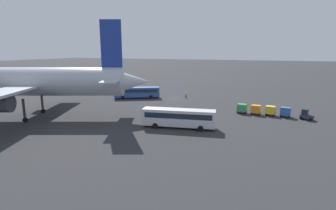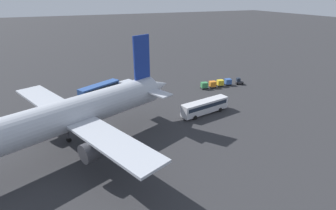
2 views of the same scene
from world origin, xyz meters
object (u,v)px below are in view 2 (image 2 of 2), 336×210
object	(u,v)px
shuttle_bus_far	(205,106)
shuttle_bus_near	(99,89)
cargo_cart_blue	(228,82)
cargo_cart_green	(204,85)
airplane	(65,117)
baggage_tug	(239,81)
cargo_cart_yellow	(220,83)
worker_person	(137,81)
cargo_cart_orange	(213,84)

from	to	relation	value
shuttle_bus_far	shuttle_bus_near	bearing A→B (deg)	-57.95
shuttle_bus_far	cargo_cart_blue	xyz separation A→B (m)	(-17.87, -15.76, -0.83)
shuttle_bus_near	cargo_cart_blue	size ratio (longest dim) A/B	5.70
cargo_cart_blue	cargo_cart_green	bearing A→B (deg)	0.41
airplane	baggage_tug	world-z (taller)	airplane
airplane	shuttle_bus_near	size ratio (longest dim) A/B	3.90
shuttle_bus_near	baggage_tug	bearing A→B (deg)	140.37
cargo_cart_blue	cargo_cart_green	world-z (taller)	same
shuttle_bus_near	cargo_cart_yellow	xyz separation A→B (m)	(-36.36, 7.33, -0.71)
worker_person	airplane	bearing A→B (deg)	55.65
baggage_tug	cargo_cart_yellow	distance (m)	6.78
cargo_cart_green	cargo_cart_blue	bearing A→B (deg)	-179.59
cargo_cart_green	airplane	bearing A→B (deg)	27.01
worker_person	cargo_cart_blue	distance (m)	29.37
baggage_tug	cargo_cart_blue	world-z (taller)	baggage_tug
cargo_cart_yellow	cargo_cart_blue	bearing A→B (deg)	179.35
baggage_tug	cargo_cart_green	bearing A→B (deg)	16.49
cargo_cart_blue	shuttle_bus_near	bearing A→B (deg)	-10.62
cargo_cart_yellow	cargo_cart_green	bearing A→B (deg)	0.94
shuttle_bus_near	worker_person	size ratio (longest dim) A/B	7.28
worker_person	cargo_cart_orange	size ratio (longest dim) A/B	0.78
worker_person	cargo_cart_yellow	xyz separation A→B (m)	(-23.33, 13.13, 0.32)
shuttle_bus_far	worker_person	distance (m)	30.14
cargo_cart_blue	cargo_cart_green	distance (m)	8.78
airplane	cargo_cart_blue	size ratio (longest dim) A/B	22.24
cargo_cart_blue	airplane	bearing A→B (deg)	22.81
cargo_cart_blue	cargo_cart_green	size ratio (longest dim) A/B	1.00
worker_person	cargo_cart_orange	bearing A→B (deg)	146.84
airplane	worker_person	size ratio (longest dim) A/B	28.39
shuttle_bus_near	shuttle_bus_far	xyz separation A→B (m)	(-21.41, 23.13, 0.13)
shuttle_bus_far	cargo_cart_blue	world-z (taller)	shuttle_bus_far
worker_person	cargo_cart_green	distance (m)	21.92
shuttle_bus_far	cargo_cart_green	distance (m)	18.16
worker_person	cargo_cart_blue	world-z (taller)	cargo_cart_blue
baggage_tug	cargo_cart_blue	size ratio (longest dim) A/B	1.21
airplane	baggage_tug	xyz separation A→B (m)	(-53.29, -20.18, -6.39)
cargo_cart_yellow	cargo_cart_green	distance (m)	5.85
baggage_tug	worker_person	world-z (taller)	baggage_tug
cargo_cart_blue	baggage_tug	bearing A→B (deg)	170.72
airplane	cargo_cart_yellow	distance (m)	51.36
airplane	worker_person	distance (m)	41.65
cargo_cart_orange	shuttle_bus_far	bearing A→B (deg)	52.39
worker_person	cargo_cart_green	size ratio (longest dim) A/B	0.78
cargo_cart_green	cargo_cart_yellow	bearing A→B (deg)	-179.06
baggage_tug	cargo_cart_orange	xyz separation A→B (m)	(9.67, -0.46, 0.25)
shuttle_bus_far	cargo_cart_green	bearing A→B (deg)	-130.82
cargo_cart_orange	cargo_cart_green	distance (m)	2.93
shuttle_bus_far	cargo_cart_orange	size ratio (longest dim) A/B	5.96
airplane	cargo_cart_green	xyz separation A→B (m)	(-40.69, -20.74, -6.14)
shuttle_bus_near	baggage_tug	size ratio (longest dim) A/B	4.70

